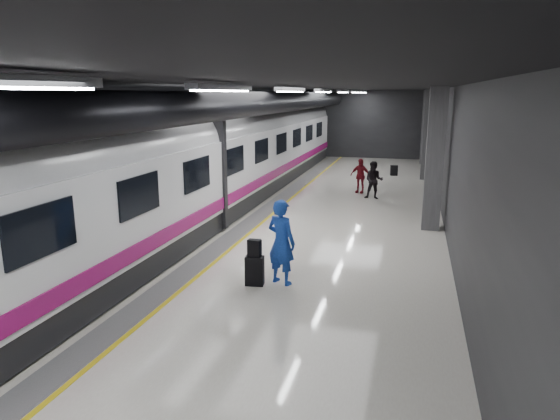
% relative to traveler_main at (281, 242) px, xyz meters
% --- Properties ---
extents(ground, '(40.00, 40.00, 0.00)m').
position_rel_traveler_main_xyz_m(ground, '(-1.10, 3.89, -0.99)').
color(ground, silver).
rests_on(ground, ground).
extents(platform_hall, '(10.02, 40.02, 4.51)m').
position_rel_traveler_main_xyz_m(platform_hall, '(-1.39, 4.85, 2.54)').
color(platform_hall, black).
rests_on(platform_hall, ground).
extents(train, '(3.05, 38.00, 4.05)m').
position_rel_traveler_main_xyz_m(train, '(-4.35, 3.89, 1.08)').
color(train, black).
rests_on(train, ground).
extents(traveler_main, '(0.85, 0.71, 1.99)m').
position_rel_traveler_main_xyz_m(traveler_main, '(0.00, 0.00, 0.00)').
color(traveler_main, blue).
rests_on(traveler_main, ground).
extents(suitcase_main, '(0.45, 0.31, 0.68)m').
position_rel_traveler_main_xyz_m(suitcase_main, '(-0.56, -0.26, -0.65)').
color(suitcase_main, black).
rests_on(suitcase_main, ground).
extents(shoulder_bag, '(0.31, 0.19, 0.40)m').
position_rel_traveler_main_xyz_m(shoulder_bag, '(-0.56, -0.26, -0.11)').
color(shoulder_bag, black).
rests_on(shoulder_bag, suitcase_main).
extents(traveler_far_a, '(0.79, 0.63, 1.57)m').
position_rel_traveler_main_xyz_m(traveler_far_a, '(1.27, 10.18, -0.21)').
color(traveler_far_a, black).
rests_on(traveler_far_a, ground).
extents(traveler_far_b, '(0.96, 0.59, 1.52)m').
position_rel_traveler_main_xyz_m(traveler_far_b, '(0.57, 11.37, -0.23)').
color(traveler_far_b, maroon).
rests_on(traveler_far_b, ground).
extents(suitcase_far, '(0.42, 0.31, 0.55)m').
position_rel_traveler_main_xyz_m(suitcase_far, '(1.83, 16.63, -0.72)').
color(suitcase_far, black).
rests_on(suitcase_far, ground).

